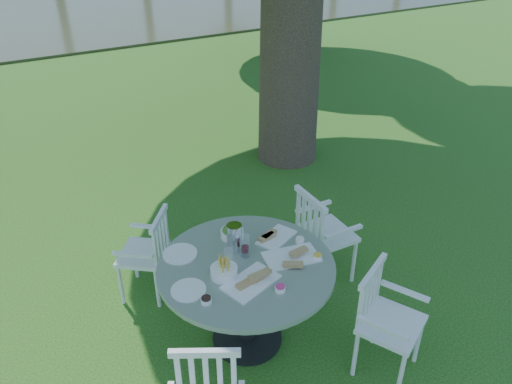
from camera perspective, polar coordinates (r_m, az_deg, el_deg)
ground at (r=4.78m, az=1.24°, el=-9.87°), size 140.00×140.00×0.00m
table at (r=3.82m, az=-1.09°, el=-10.13°), size 1.32×1.32×0.77m
chair_ne at (r=4.51m, az=7.19°, el=-4.36°), size 0.45×0.48×0.92m
chair_nw at (r=4.44m, az=-11.88°, el=-6.38°), size 0.56×0.57×0.82m
chair_se at (r=3.82m, az=14.11°, el=-13.29°), size 0.57×0.56×0.87m
tableware at (r=3.73m, az=-2.01°, el=-7.18°), size 1.16×0.90×0.23m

